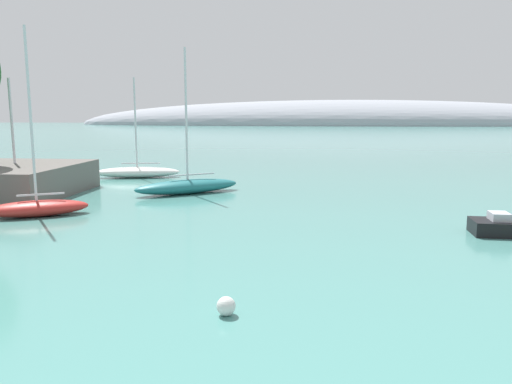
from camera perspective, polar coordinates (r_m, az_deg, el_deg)
The scene contains 7 objects.
distant_ridge at distance 259.27m, azimuth 10.58°, elevation 7.57°, with size 280.95×56.01×25.10m, color #999EA8.
sailboat_teal_near_shore at distance 37.81m, azimuth -7.84°, elevation 0.75°, with size 7.87×6.50×10.72m.
sailboat_red_mid_mooring at distance 31.93m, azimuth -23.82°, elevation -1.51°, with size 5.98×4.41×10.86m.
sailboat_grey_outer_mooring at distance 42.36m, azimuth -25.75°, elevation 0.72°, with size 7.91×2.68×8.59m.
sailboat_white_end_of_line at distance 48.03m, azimuth -13.45°, elevation 2.29°, with size 8.14×3.57×9.23m.
motorboat_black_alongside_breakwater at distance 27.78m, azimuth 27.11°, elevation -3.59°, with size 4.15×2.01×1.13m.
mooring_buoy_white at distance 15.30m, azimuth -3.45°, elevation -12.92°, with size 0.58×0.58×0.58m, color silver.
Camera 1 is at (-0.45, -1.82, 6.01)m, focal length 34.90 mm.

